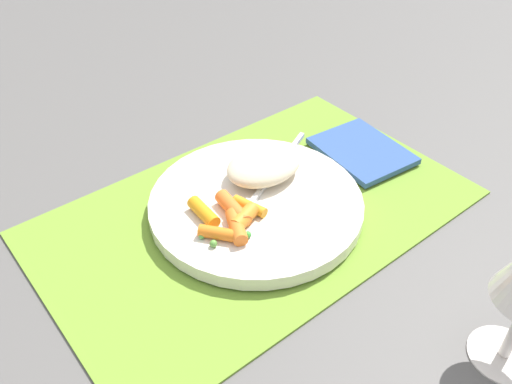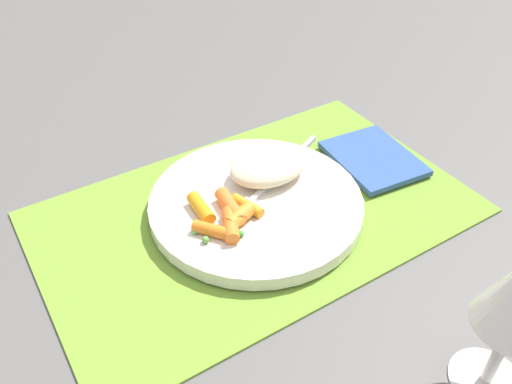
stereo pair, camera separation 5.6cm
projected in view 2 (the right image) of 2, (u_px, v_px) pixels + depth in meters
ground_plane at (256, 213)px, 0.64m from camera, size 2.40×2.40×0.00m
placemat at (256, 211)px, 0.64m from camera, size 0.50×0.31×0.01m
plate at (256, 204)px, 0.63m from camera, size 0.25×0.25×0.02m
rice_mound at (268, 166)px, 0.65m from camera, size 0.10×0.07×0.03m
carrot_portion at (226, 215)px, 0.59m from camera, size 0.08×0.09×0.02m
pea_scatter at (228, 223)px, 0.59m from camera, size 0.08×0.07×0.01m
fork at (267, 185)px, 0.64m from camera, size 0.19×0.10×0.01m
napkin at (374, 159)px, 0.71m from camera, size 0.11×0.13×0.01m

